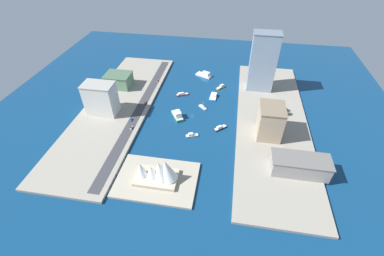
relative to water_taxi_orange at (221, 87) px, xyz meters
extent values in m
plane|color=navy|center=(25.62, 60.12, -1.43)|extent=(440.00, 440.00, 0.00)
cube|color=gray|center=(-57.03, 60.12, -0.21)|extent=(70.00, 240.00, 2.43)
cube|color=gray|center=(108.27, 60.12, -0.21)|extent=(70.00, 240.00, 2.43)
cube|color=#A89E89|center=(39.05, 151.54, -0.43)|extent=(64.43, 45.27, 2.00)
cube|color=#38383D|center=(82.62, 60.12, 1.08)|extent=(9.73, 228.00, 0.15)
cube|color=orange|center=(0.18, 0.23, -0.56)|extent=(10.38, 11.81, 1.74)
cone|color=orange|center=(4.25, 5.39, -0.56)|extent=(2.20, 2.20, 1.56)
cube|color=white|center=(-1.02, -1.29, 1.42)|extent=(5.22, 5.60, 2.22)
cube|color=beige|center=(0.18, 0.23, 0.36)|extent=(9.96, 11.34, 0.10)
cube|color=#1E284C|center=(-5.94, 78.23, -0.58)|extent=(12.71, 12.11, 1.70)
cone|color=#1E284C|center=(-11.33, 73.28, -0.58)|extent=(2.16, 2.16, 1.53)
cube|color=white|center=(-4.78, 79.29, 1.39)|extent=(5.31, 5.16, 2.24)
cube|color=beige|center=(-5.94, 78.23, 0.32)|extent=(12.21, 11.63, 0.10)
cube|color=#999EA3|center=(19.95, 93.72, -0.80)|extent=(12.45, 7.54, 1.25)
cone|color=#999EA3|center=(14.04, 91.57, -0.80)|extent=(1.44, 1.44, 1.12)
cube|color=white|center=(21.16, 94.16, 1.03)|extent=(5.21, 4.23, 2.41)
cube|color=beige|center=(19.95, 93.72, -0.13)|extent=(11.95, 7.24, 0.10)
cube|color=white|center=(16.20, 45.01, -0.82)|extent=(9.68, 9.24, 1.21)
cone|color=white|center=(12.07, 48.82, -0.82)|extent=(1.54, 1.54, 1.09)
cube|color=white|center=(16.87, 44.39, 0.34)|extent=(5.16, 4.98, 1.11)
cube|color=beige|center=(16.20, 45.01, -0.16)|extent=(9.30, 8.87, 0.10)
cylinder|color=silver|center=(15.81, 45.37, 4.08)|extent=(0.24, 0.24, 8.59)
cube|color=red|center=(43.13, 23.88, -0.56)|extent=(13.98, 8.64, 1.74)
cone|color=red|center=(36.38, 20.89, -0.56)|extent=(2.06, 2.06, 1.56)
cube|color=white|center=(44.67, 24.56, 1.27)|extent=(7.18, 5.13, 1.92)
cube|color=beige|center=(43.13, 23.88, 0.36)|extent=(13.42, 8.29, 0.10)
cube|color=#2D8C4C|center=(40.33, 66.02, -0.17)|extent=(16.56, 20.49, 2.52)
cone|color=#2D8C4C|center=(45.76, 57.16, -0.17)|extent=(3.12, 3.12, 2.27)
cube|color=white|center=(39.53, 67.33, 3.75)|extent=(9.70, 10.50, 5.32)
cube|color=beige|center=(40.33, 66.02, 1.14)|extent=(15.90, 19.67, 0.10)
cube|color=silver|center=(24.29, -26.95, -0.36)|extent=(22.59, 16.95, 2.13)
cone|color=silver|center=(34.19, -31.63, -0.36)|extent=(2.55, 2.55, 1.92)
cube|color=white|center=(21.62, -25.69, 2.76)|extent=(11.19, 9.45, 4.11)
cube|color=beige|center=(24.29, -26.95, 0.76)|extent=(21.69, 16.27, 0.10)
cube|color=blue|center=(6.77, 23.22, -0.64)|extent=(8.78, 15.41, 1.57)
cone|color=blue|center=(7.39, 31.05, -0.64)|extent=(1.52, 1.52, 1.41)
cube|color=white|center=(6.56, 20.56, 1.36)|extent=(6.76, 7.69, 2.42)
cube|color=beige|center=(6.77, 23.22, 0.20)|extent=(8.43, 14.80, 0.10)
cube|color=silver|center=(117.80, 73.83, 17.54)|extent=(29.89, 19.26, 33.07)
cube|color=#9D9992|center=(117.80, 73.83, 34.47)|extent=(31.08, 20.03, 0.80)
cube|color=tan|center=(-51.09, 81.45, 16.13)|extent=(21.51, 26.51, 30.24)
cube|color=#7C6B55|center=(-51.09, 81.45, 31.65)|extent=(22.37, 27.57, 0.80)
cube|color=#8C9EB2|center=(-44.75, -3.47, 34.14)|extent=(28.94, 17.96, 66.26)
cube|color=slate|center=(-44.75, -3.47, 67.67)|extent=(30.10, 18.67, 0.80)
cube|color=slate|center=(122.14, 19.28, 8.47)|extent=(29.09, 23.79, 14.92)
cube|color=#47624A|center=(122.14, 19.28, 16.33)|extent=(30.25, 24.75, 0.80)
cube|color=gray|center=(-73.26, 125.17, 7.91)|extent=(44.57, 19.01, 13.81)
cube|color=slate|center=(-73.26, 125.17, 15.22)|extent=(46.35, 19.77, 0.80)
cylinder|color=black|center=(80.72, 49.09, 1.48)|extent=(0.27, 0.65, 0.64)
cylinder|color=black|center=(79.14, 49.05, 1.48)|extent=(0.27, 0.65, 0.64)
cylinder|color=black|center=(80.64, 52.40, 1.48)|extent=(0.27, 0.65, 0.64)
cylinder|color=black|center=(79.06, 52.37, 1.48)|extent=(0.27, 0.65, 0.64)
cube|color=red|center=(79.89, 50.73, 1.82)|extent=(1.89, 4.78, 0.88)
cube|color=#262D38|center=(79.88, 50.96, 2.50)|extent=(1.63, 2.69, 0.48)
cylinder|color=black|center=(80.84, 93.32, 1.48)|extent=(0.26, 0.65, 0.64)
cylinder|color=black|center=(79.20, 93.36, 1.48)|extent=(0.26, 0.65, 0.64)
cylinder|color=black|center=(80.91, 96.67, 1.48)|extent=(0.26, 0.65, 0.64)
cylinder|color=black|center=(79.27, 96.70, 1.48)|extent=(0.26, 0.65, 0.64)
cube|color=white|center=(80.06, 95.01, 1.75)|extent=(1.94, 4.82, 0.75)
cube|color=#262D38|center=(80.06, 95.25, 2.42)|extent=(1.68, 2.71, 0.58)
cylinder|color=black|center=(83.95, 84.29, 1.48)|extent=(0.25, 0.64, 0.64)
cylinder|color=black|center=(85.49, 84.29, 1.48)|extent=(0.25, 0.64, 0.64)
cylinder|color=black|center=(83.97, 81.21, 1.48)|extent=(0.25, 0.64, 0.64)
cylinder|color=black|center=(85.51, 81.22, 1.48)|extent=(0.25, 0.64, 0.64)
cube|color=blue|center=(84.73, 82.75, 1.73)|extent=(1.76, 4.40, 0.71)
cube|color=#262D38|center=(84.73, 82.53, 2.39)|extent=(1.54, 2.47, 0.60)
cylinder|color=black|center=(80.35, -0.33, 1.48)|extent=(0.28, 0.65, 0.64)
cylinder|color=black|center=(78.77, -0.40, 1.48)|extent=(0.28, 0.65, 0.64)
cylinder|color=black|center=(80.21, 2.75, 1.48)|extent=(0.28, 0.65, 0.64)
cylinder|color=black|center=(78.62, 2.67, 1.48)|extent=(0.28, 0.65, 0.64)
cube|color=yellow|center=(79.49, 1.17, 1.79)|extent=(1.99, 4.48, 0.82)
cube|color=#262D38|center=(79.48, 1.39, 2.49)|extent=(1.68, 2.53, 0.59)
cylinder|color=black|center=(76.25, 17.64, 3.76)|extent=(0.18, 0.18, 5.50)
cube|color=black|center=(76.25, 17.64, 7.01)|extent=(0.36, 0.36, 1.00)
sphere|color=red|center=(76.25, 17.64, 7.36)|extent=(0.24, 0.24, 0.24)
sphere|color=yellow|center=(76.25, 17.64, 7.01)|extent=(0.24, 0.24, 0.24)
sphere|color=green|center=(76.25, 17.64, 6.66)|extent=(0.24, 0.24, 0.24)
cube|color=#BCAD93|center=(39.05, 151.54, 2.07)|extent=(33.64, 21.42, 3.00)
cone|color=white|center=(29.60, 151.54, 13.10)|extent=(16.01, 12.59, 21.10)
cone|color=white|center=(35.17, 151.54, 12.04)|extent=(14.57, 11.90, 18.69)
cone|color=white|center=(42.72, 151.54, 9.06)|extent=(10.11, 9.12, 11.77)
cone|color=white|center=(50.96, 151.54, 9.93)|extent=(9.70, 8.55, 13.45)
cylinder|color=brown|center=(-62.46, 33.44, 2.91)|extent=(0.50, 0.50, 3.81)
sphere|color=#2D7233|center=(-62.46, 33.44, 6.44)|extent=(4.06, 4.06, 4.06)
cylinder|color=brown|center=(-67.98, 41.17, 2.99)|extent=(0.50, 0.50, 3.96)
sphere|color=#2D7233|center=(-67.98, 41.17, 7.39)|extent=(6.07, 6.07, 6.07)
cylinder|color=brown|center=(-69.10, 47.66, 3.15)|extent=(0.50, 0.50, 4.29)
sphere|color=#2D7233|center=(-69.10, 47.66, 7.76)|extent=(6.16, 6.16, 6.16)
camera|label=1|loc=(-11.28, 281.02, 165.99)|focal=24.58mm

